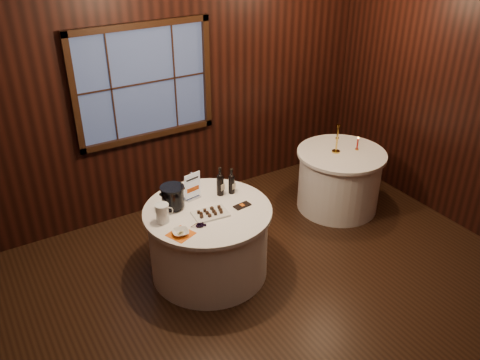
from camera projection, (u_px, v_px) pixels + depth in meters
ground at (262, 331)px, 4.63m from camera, size 6.00×6.00×0.00m
back_wall at (144, 92)px, 5.74m from camera, size 6.00×0.10×3.00m
main_table at (209, 241)px, 5.19m from camera, size 1.28×1.28×0.77m
side_table at (339, 180)px, 6.32m from camera, size 1.08×1.08×0.77m
sign_stand at (192, 190)px, 5.13m from camera, size 0.19×0.12×0.30m
port_bottle_left at (220, 183)px, 5.19m from camera, size 0.07×0.08×0.31m
port_bottle_right at (232, 183)px, 5.23m from camera, size 0.07×0.08×0.28m
ice_bucket at (173, 197)px, 4.97m from camera, size 0.24×0.24×0.24m
chocolate_plate at (210, 213)px, 4.91m from camera, size 0.36×0.26×0.05m
chocolate_box at (242, 206)px, 5.05m from camera, size 0.18×0.11×0.01m
grape_bunch at (200, 224)px, 4.75m from camera, size 0.16×0.09×0.04m
glass_pitcher at (163, 213)px, 4.77m from camera, size 0.17×0.13×0.19m
orange_napkin at (181, 234)px, 4.63m from camera, size 0.27×0.27×0.00m
cracker_bowl at (181, 232)px, 4.62m from camera, size 0.18×0.18×0.04m
brass_candlestick at (337, 142)px, 6.07m from camera, size 0.10×0.10×0.36m
red_candle at (357, 145)px, 6.16m from camera, size 0.05×0.05×0.17m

